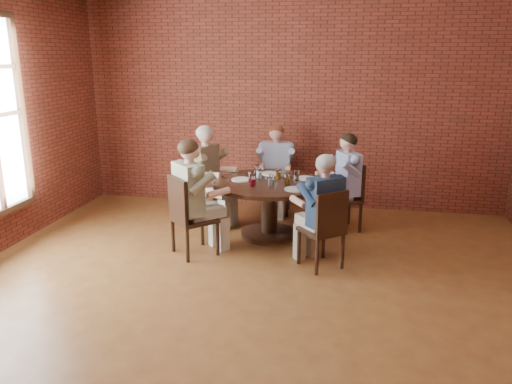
% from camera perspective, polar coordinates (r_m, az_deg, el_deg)
% --- Properties ---
extents(floor, '(7.00, 7.00, 0.00)m').
position_cam_1_polar(floor, '(4.87, -1.08, -13.18)').
color(floor, brown).
rests_on(floor, ground).
extents(wall_back, '(7.00, 0.00, 7.00)m').
position_cam_1_polar(wall_back, '(7.76, 4.07, 10.70)').
color(wall_back, brown).
rests_on(wall_back, ground).
extents(dining_table, '(1.50, 1.50, 0.75)m').
position_cam_1_polar(dining_table, '(6.52, 1.55, -0.66)').
color(dining_table, '#341D11').
rests_on(dining_table, floor).
extents(chair_a, '(0.56, 0.56, 0.93)m').
position_cam_1_polar(chair_a, '(6.91, 10.58, -0.17)').
color(chair_a, '#341D11').
rests_on(chair_a, floor).
extents(diner_a, '(0.81, 0.75, 1.33)m').
position_cam_1_polar(diner_a, '(6.84, 10.00, 1.05)').
color(diner_a, '#3F52A4').
rests_on(diner_a, floor).
extents(chair_b, '(0.45, 0.45, 0.94)m').
position_cam_1_polar(chair_b, '(7.59, 2.31, 1.49)').
color(chair_b, '#341D11').
rests_on(chair_b, floor).
extents(diner_b, '(0.57, 0.68, 1.34)m').
position_cam_1_polar(diner_b, '(7.47, 2.27, 2.52)').
color(diner_b, '#93A0BB').
rests_on(diner_b, floor).
extents(chair_c, '(0.59, 0.59, 0.97)m').
position_cam_1_polar(chair_c, '(7.12, -6.01, 0.59)').
color(chair_c, '#341D11').
rests_on(chair_c, floor).
extents(diner_c, '(0.85, 0.78, 1.39)m').
position_cam_1_polar(diner_c, '(7.02, -5.45, 1.86)').
color(diner_c, brown).
rests_on(diner_c, floor).
extents(chair_d, '(0.65, 0.65, 0.97)m').
position_cam_1_polar(chair_d, '(5.95, -7.88, -2.44)').
color(chair_d, '#341D11').
rests_on(chair_d, floor).
extents(diner_d, '(0.90, 0.89, 1.40)m').
position_cam_1_polar(diner_d, '(5.94, -7.12, -0.68)').
color(diner_d, '#BAA992').
rests_on(diner_d, floor).
extents(chair_e, '(0.58, 0.58, 0.92)m').
position_cam_1_polar(chair_e, '(5.57, 7.97, -3.94)').
color(chair_e, '#341D11').
rests_on(chair_e, floor).
extents(diner_e, '(0.79, 0.81, 1.30)m').
position_cam_1_polar(diner_e, '(5.58, 7.52, -2.25)').
color(diner_e, '#182A43').
rests_on(diner_e, floor).
extents(plate_a, '(0.26, 0.26, 0.01)m').
position_cam_1_polar(plate_a, '(6.62, 5.78, 1.58)').
color(plate_a, white).
rests_on(plate_a, dining_table).
extents(plate_b, '(0.26, 0.26, 0.01)m').
position_cam_1_polar(plate_b, '(6.85, 1.71, 2.10)').
color(plate_b, white).
rests_on(plate_b, dining_table).
extents(plate_c, '(0.26, 0.26, 0.01)m').
position_cam_1_polar(plate_c, '(6.53, -1.70, 1.45)').
color(plate_c, white).
rests_on(plate_c, dining_table).
extents(plate_d, '(0.26, 0.26, 0.01)m').
position_cam_1_polar(plate_d, '(6.07, 4.48, 0.32)').
color(plate_d, white).
rests_on(plate_d, dining_table).
extents(glass_a, '(0.07, 0.07, 0.14)m').
position_cam_1_polar(glass_a, '(6.53, 4.65, 1.98)').
color(glass_a, white).
rests_on(glass_a, dining_table).
extents(glass_b, '(0.07, 0.07, 0.14)m').
position_cam_1_polar(glass_b, '(6.57, 2.60, 2.09)').
color(glass_b, white).
rests_on(glass_b, dining_table).
extents(glass_c, '(0.07, 0.07, 0.14)m').
position_cam_1_polar(glass_c, '(6.76, 0.11, 2.49)').
color(glass_c, white).
rests_on(glass_c, dining_table).
extents(glass_d, '(0.07, 0.07, 0.14)m').
position_cam_1_polar(glass_d, '(6.61, 0.35, 2.18)').
color(glass_d, white).
rests_on(glass_d, dining_table).
extents(glass_e, '(0.07, 0.07, 0.14)m').
position_cam_1_polar(glass_e, '(6.40, -0.57, 1.73)').
color(glass_e, white).
rests_on(glass_e, dining_table).
extents(glass_f, '(0.07, 0.07, 0.14)m').
position_cam_1_polar(glass_f, '(6.19, -0.38, 1.27)').
color(glass_f, white).
rests_on(glass_f, dining_table).
extents(glass_g, '(0.07, 0.07, 0.14)m').
position_cam_1_polar(glass_g, '(6.23, 1.74, 1.35)').
color(glass_g, white).
rests_on(glass_g, dining_table).
extents(glass_h, '(0.07, 0.07, 0.14)m').
position_cam_1_polar(glass_h, '(6.30, 3.57, 1.48)').
color(glass_h, white).
rests_on(glass_h, dining_table).
extents(smartphone, '(0.07, 0.14, 0.01)m').
position_cam_1_polar(smartphone, '(6.16, 4.13, 0.53)').
color(smartphone, black).
rests_on(smartphone, dining_table).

